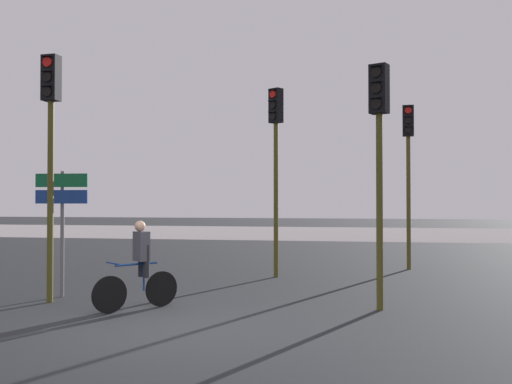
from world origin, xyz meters
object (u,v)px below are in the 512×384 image
(traffic_light_near_left, at_px, (51,131))
(traffic_light_near_right, at_px, (379,139))
(traffic_light_center, at_px, (276,147))
(cyclist, at_px, (140,264))
(direction_sign_post, at_px, (62,210))
(traffic_light_far_right, at_px, (408,156))

(traffic_light_near_left, relative_size, traffic_light_near_right, 1.08)
(traffic_light_near_left, height_order, traffic_light_near_right, traffic_light_near_left)
(traffic_light_near_left, bearing_deg, traffic_light_center, -126.57)
(traffic_light_near_right, xyz_separation_m, cyclist, (-4.32, -0.74, -2.29))
(traffic_light_center, xyz_separation_m, traffic_light_near_right, (2.54, -4.14, -0.29))
(traffic_light_near_right, bearing_deg, cyclist, 32.79)
(traffic_light_near_right, distance_m, direction_sign_post, 6.56)
(traffic_light_center, distance_m, traffic_light_far_right, 4.29)
(traffic_light_center, distance_m, cyclist, 5.80)
(traffic_light_far_right, distance_m, cyclist, 9.36)
(traffic_light_far_right, height_order, traffic_light_near_right, traffic_light_far_right)
(traffic_light_near_left, xyz_separation_m, traffic_light_center, (3.78, 4.52, 0.06))
(traffic_light_far_right, relative_size, traffic_light_near_right, 1.07)
(traffic_light_center, height_order, traffic_light_near_right, traffic_light_center)
(traffic_light_near_left, distance_m, traffic_light_near_right, 6.34)
(traffic_light_center, relative_size, traffic_light_near_right, 1.10)
(direction_sign_post, xyz_separation_m, cyclist, (2.11, -0.98, -0.97))
(traffic_light_near_left, relative_size, direction_sign_post, 1.87)
(traffic_light_center, xyz_separation_m, traffic_light_far_right, (3.55, 2.40, -0.10))
(traffic_light_near_right, bearing_deg, traffic_light_far_right, -75.75)
(traffic_light_near_left, distance_m, cyclist, 3.24)
(cyclist, bearing_deg, traffic_light_near_left, 29.28)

